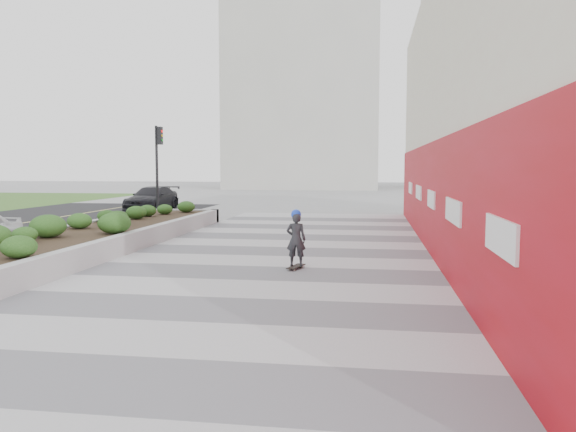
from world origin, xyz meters
name	(u,v)px	position (x,y,z in m)	size (l,w,h in m)	color
ground	(186,344)	(0.00, 0.00, 0.00)	(160.00, 160.00, 0.00)	gray
walkway	(239,293)	(0.00, 3.00, 0.01)	(8.00, 36.00, 0.01)	#A8A8AD
building	(547,105)	(6.98, 8.98, 3.98)	(6.04, 24.08, 8.00)	beige
planter	(75,238)	(-5.50, 7.00, 0.42)	(3.00, 18.00, 0.90)	#9E9EA0
traffic_signal_near	(158,158)	(-7.23, 17.50, 2.76)	(0.33, 0.28, 4.20)	black
distant_bldg_north_l	(305,97)	(-5.00, 55.00, 10.00)	(16.00, 12.00, 20.00)	#ADAAA3
distant_bldg_north_r	(486,81)	(15.00, 60.00, 12.00)	(14.00, 10.00, 24.00)	#ADAAA3
manhole_cover	(266,294)	(0.50, 3.00, 0.00)	(0.44, 0.44, 0.01)	#595654
skateboarder	(296,239)	(0.71, 5.62, 0.70)	(0.45, 0.75, 1.38)	beige
car_dark	(152,198)	(-9.40, 22.00, 0.64)	(1.78, 4.39, 1.27)	black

